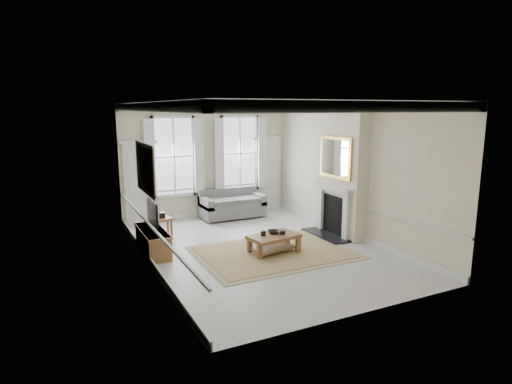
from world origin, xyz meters
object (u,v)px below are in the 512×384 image
sofa (232,206)px  side_table (162,222)px  tv_stand (153,241)px  coffee_table (274,238)px

sofa → side_table: (-2.43, -1.21, 0.07)m
tv_stand → coffee_table: bearing=-26.6°
sofa → tv_stand: (-2.91, -2.22, -0.09)m
tv_stand → sofa: bearing=37.4°
side_table → tv_stand: bearing=-115.2°
sofa → coffee_table: sofa is taller
side_table → coffee_table: bearing=-48.4°
sofa → coffee_table: bearing=-96.9°
coffee_table → sofa: bearing=73.3°
side_table → tv_stand: size_ratio=0.35×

